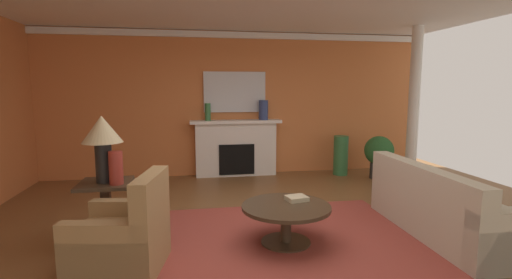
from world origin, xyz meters
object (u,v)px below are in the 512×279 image
(coffee_table, at_px, (286,215))
(side_table, at_px, (106,208))
(mantel_mirror, at_px, (235,92))
(vase_mantel_right, at_px, (263,110))
(fireplace, at_px, (236,149))
(armchair_near_window, at_px, (124,240))
(sofa, at_px, (443,210))
(vase_mantel_left, at_px, (208,112))
(vase_on_side_table, at_px, (116,168))
(table_lamp, at_px, (102,136))
(vase_tall_corner, at_px, (341,155))
(potted_plant, at_px, (379,154))

(coffee_table, height_order, side_table, side_table)
(mantel_mirror, distance_m, vase_mantel_right, 0.68)
(fireplace, distance_m, armchair_near_window, 4.06)
(sofa, bearing_deg, coffee_table, 178.16)
(sofa, xyz_separation_m, side_table, (-3.93, 0.48, 0.10))
(vase_mantel_left, bearing_deg, vase_on_side_table, -110.50)
(sofa, xyz_separation_m, vase_on_side_table, (-3.78, 0.36, 0.59))
(coffee_table, relative_size, vase_on_side_table, 2.73)
(side_table, xyz_separation_m, vase_mantel_right, (2.40, 2.95, 0.92))
(fireplace, xyz_separation_m, vase_mantel_left, (-0.55, -0.05, 0.76))
(coffee_table, xyz_separation_m, table_lamp, (-2.00, 0.42, 0.89))
(mantel_mirror, relative_size, coffee_table, 1.24)
(coffee_table, bearing_deg, sofa, -1.84)
(fireplace, distance_m, vase_mantel_left, 0.94)
(coffee_table, distance_m, vase_mantel_left, 3.57)
(side_table, height_order, table_lamp, table_lamp)
(side_table, bearing_deg, vase_mantel_left, 66.25)
(vase_mantel_left, distance_m, vase_on_side_table, 3.30)
(side_table, distance_m, vase_tall_corner, 4.78)
(table_lamp, bearing_deg, vase_mantel_right, 50.89)
(vase_mantel_right, bearing_deg, vase_on_side_table, -126.22)
(side_table, bearing_deg, coffee_table, -11.80)
(coffee_table, distance_m, vase_tall_corner, 3.68)
(table_lamp, distance_m, potted_plant, 5.14)
(mantel_mirror, distance_m, side_table, 3.84)
(potted_plant, bearing_deg, sofa, -102.81)
(armchair_near_window, xyz_separation_m, vase_on_side_table, (-0.16, 0.63, 0.58))
(fireplace, distance_m, table_lamp, 3.59)
(vase_tall_corner, height_order, vase_on_side_table, vase_on_side_table)
(fireplace, height_order, vase_mantel_left, vase_mantel_left)
(mantel_mirror, bearing_deg, fireplace, -90.00)
(vase_tall_corner, relative_size, vase_on_side_table, 2.17)
(mantel_mirror, height_order, vase_mantel_right, mantel_mirror)
(coffee_table, height_order, vase_mantel_right, vase_mantel_right)
(armchair_near_window, relative_size, vase_tall_corner, 1.20)
(mantel_mirror, relative_size, vase_on_side_table, 3.37)
(table_lamp, height_order, potted_plant, table_lamp)
(sofa, bearing_deg, mantel_mirror, 120.01)
(fireplace, bearing_deg, potted_plant, -15.14)
(armchair_near_window, bearing_deg, table_lamp, 112.40)
(coffee_table, xyz_separation_m, side_table, (-2.00, 0.42, 0.06))
(armchair_near_window, distance_m, vase_mantel_left, 3.95)
(sofa, height_order, potted_plant, sofa)
(vase_on_side_table, bearing_deg, vase_mantel_right, 53.78)
(potted_plant, bearing_deg, vase_tall_corner, 144.23)
(fireplace, distance_m, side_table, 3.52)
(vase_mantel_left, bearing_deg, vase_tall_corner, -5.38)
(vase_on_side_table, bearing_deg, table_lamp, 141.34)
(fireplace, xyz_separation_m, mantel_mirror, (0.00, 0.12, 1.14))
(mantel_mirror, xyz_separation_m, vase_mantel_right, (0.55, -0.17, -0.36))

